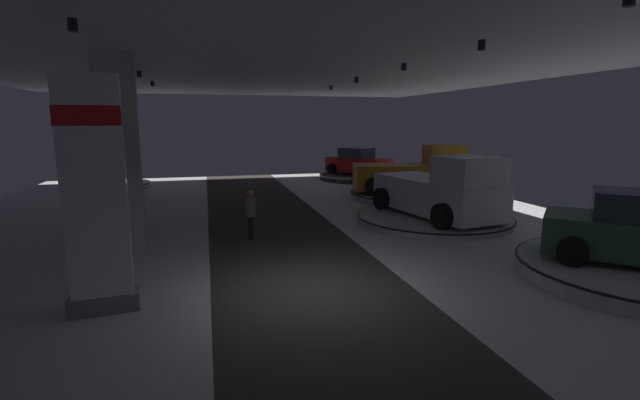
# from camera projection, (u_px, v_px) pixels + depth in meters

# --- Properties ---
(ground) EXTENTS (24.00, 44.00, 0.06)m
(ground) POSITION_uv_depth(u_px,v_px,m) (313.00, 291.00, 9.76)
(ground) COLOR silver
(ceiling_with_spotlights) EXTENTS (24.00, 44.00, 0.39)m
(ceiling_with_spotlights) POSITION_uv_depth(u_px,v_px,m) (312.00, 26.00, 8.80)
(ceiling_with_spotlights) COLOR silver
(column_left) EXTENTS (1.12, 1.12, 5.50)m
(column_left) POSITION_uv_depth(u_px,v_px,m) (119.00, 155.00, 12.26)
(column_left) COLOR #ADADB2
(column_left) RESTS_ON ground
(brand_sign_pylon) EXTENTS (1.33, 0.79, 4.52)m
(brand_sign_pylon) POSITION_uv_depth(u_px,v_px,m) (96.00, 193.00, 8.32)
(brand_sign_pylon) COLOR slate
(brand_sign_pylon) RESTS_ON ground
(display_platform_far_right) EXTENTS (5.68, 5.68, 0.29)m
(display_platform_far_right) POSITION_uv_depth(u_px,v_px,m) (408.00, 194.00, 21.78)
(display_platform_far_right) COLOR #B7B7BC
(display_platform_far_right) RESTS_ON ground
(pickup_truck_far_right) EXTENTS (5.64, 3.61, 2.30)m
(pickup_truck_far_right) POSITION_uv_depth(u_px,v_px,m) (415.00, 173.00, 21.60)
(pickup_truck_far_right) COLOR #B77519
(pickup_truck_far_right) RESTS_ON display_platform_far_right
(display_platform_near_right) EXTENTS (5.46, 5.46, 0.37)m
(display_platform_near_right) POSITION_uv_depth(u_px,v_px,m) (640.00, 271.00, 10.39)
(display_platform_near_right) COLOR #B7B7BC
(display_platform_near_right) RESTS_ON ground
(display_platform_mid_right) EXTENTS (5.68, 5.68, 0.25)m
(display_platform_mid_right) POSITION_uv_depth(u_px,v_px,m) (434.00, 218.00, 16.44)
(display_platform_mid_right) COLOR #B7B7BC
(display_platform_mid_right) RESTS_ON ground
(pickup_truck_mid_right) EXTENTS (3.33, 5.57, 2.30)m
(pickup_truck_mid_right) POSITION_uv_depth(u_px,v_px,m) (441.00, 192.00, 15.97)
(pickup_truck_mid_right) COLOR silver
(pickup_truck_mid_right) RESTS_ON display_platform_mid_right
(display_platform_deep_left) EXTENTS (4.53, 4.53, 0.27)m
(display_platform_deep_left) POSITION_uv_depth(u_px,v_px,m) (108.00, 185.00, 24.91)
(display_platform_deep_left) COLOR silver
(display_platform_deep_left) RESTS_ON ground
(display_car_deep_left) EXTENTS (2.60, 4.38, 1.71)m
(display_car_deep_left) POSITION_uv_depth(u_px,v_px,m) (107.00, 170.00, 24.73)
(display_car_deep_left) COLOR silver
(display_car_deep_left) RESTS_ON display_platform_deep_left
(display_platform_deep_right) EXTENTS (5.05, 5.05, 0.34)m
(display_platform_deep_right) POSITION_uv_depth(u_px,v_px,m) (358.00, 176.00, 28.73)
(display_platform_deep_right) COLOR #333338
(display_platform_deep_right) RESTS_ON ground
(display_car_deep_right) EXTENTS (3.82, 4.50, 1.71)m
(display_car_deep_right) POSITION_uv_depth(u_px,v_px,m) (358.00, 162.00, 28.59)
(display_car_deep_right) COLOR red
(display_car_deep_right) RESTS_ON display_platform_deep_right
(visitor_walking_near) EXTENTS (0.32, 0.32, 1.59)m
(visitor_walking_near) POSITION_uv_depth(u_px,v_px,m) (251.00, 212.00, 13.78)
(visitor_walking_near) COLOR black
(visitor_walking_near) RESTS_ON ground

